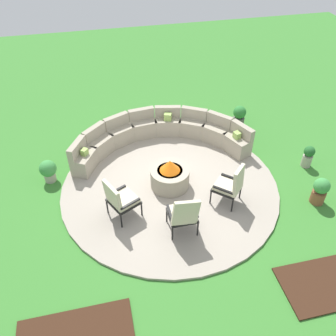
% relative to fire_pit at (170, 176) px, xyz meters
% --- Properties ---
extents(ground_plane, '(24.00, 24.00, 0.00)m').
position_rel_fire_pit_xyz_m(ground_plane, '(0.00, 0.00, -0.36)').
color(ground_plane, '#387A2D').
extents(patio_circle, '(5.34, 5.34, 0.06)m').
position_rel_fire_pit_xyz_m(patio_circle, '(0.00, 0.00, -0.33)').
color(patio_circle, '#9E9384').
rests_on(patio_circle, ground_plane).
extents(mulch_bed_right, '(1.97, 1.09, 0.04)m').
position_rel_fire_pit_xyz_m(mulch_bed_right, '(2.40, -3.32, -0.34)').
color(mulch_bed_right, '#382114').
rests_on(mulch_bed_right, ground_plane).
extents(fire_pit, '(0.95, 0.95, 0.77)m').
position_rel_fire_pit_xyz_m(fire_pit, '(0.00, 0.00, 0.00)').
color(fire_pit, '#9E937F').
rests_on(fire_pit, patio_circle).
extents(curved_stone_bench, '(4.82, 2.05, 0.82)m').
position_rel_fire_pit_xyz_m(curved_stone_bench, '(0.08, 1.73, 0.03)').
color(curved_stone_bench, '#9E937F').
rests_on(curved_stone_bench, patio_circle).
extents(lounge_chair_front_left, '(0.80, 0.81, 1.05)m').
position_rel_fire_pit_xyz_m(lounge_chair_front_left, '(-1.30, -0.75, 0.24)').
color(lounge_chair_front_left, black).
rests_on(lounge_chair_front_left, patio_circle).
extents(lounge_chair_front_right, '(0.61, 0.56, 1.07)m').
position_rel_fire_pit_xyz_m(lounge_chair_front_right, '(-0.06, -1.50, 0.25)').
color(lounge_chair_front_right, black).
rests_on(lounge_chair_front_right, patio_circle).
extents(lounge_chair_back_left, '(0.79, 0.80, 1.07)m').
position_rel_fire_pit_xyz_m(lounge_chair_back_left, '(1.21, -0.88, 0.25)').
color(lounge_chair_back_left, black).
rests_on(lounge_chair_back_left, patio_circle).
extents(potted_plant_0, '(0.39, 0.39, 0.72)m').
position_rel_fire_pit_xyz_m(potted_plant_0, '(2.65, 2.16, 0.02)').
color(potted_plant_0, '#605B56').
rests_on(potted_plant_0, ground_plane).
extents(potted_plant_1, '(0.38, 0.38, 0.70)m').
position_rel_fire_pit_xyz_m(potted_plant_1, '(3.29, -1.28, 0.01)').
color(potted_plant_1, brown).
rests_on(potted_plant_1, ground_plane).
extents(potted_plant_2, '(0.29, 0.29, 0.62)m').
position_rel_fire_pit_xyz_m(potted_plant_2, '(3.73, 0.00, -0.04)').
color(potted_plant_2, '#A89E8E').
rests_on(potted_plant_2, ground_plane).
extents(potted_plant_3, '(0.42, 0.42, 0.60)m').
position_rel_fire_pit_xyz_m(potted_plant_3, '(-2.90, 0.92, -0.03)').
color(potted_plant_3, '#A89E8E').
rests_on(potted_plant_3, ground_plane).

